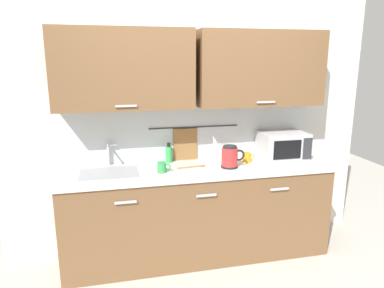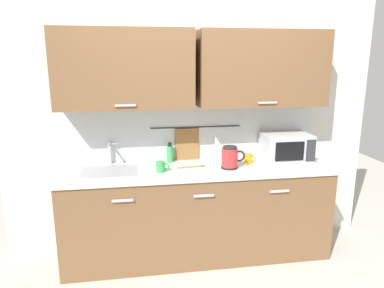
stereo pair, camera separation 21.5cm
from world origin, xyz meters
name	(u,v)px [view 1 (the left image)]	position (x,y,z in m)	size (l,w,h in m)	color
ground	(205,271)	(0.00, 0.00, 0.00)	(8.00, 8.00, 0.00)	#B7B2A8
counter_unit	(197,211)	(-0.01, 0.30, 0.46)	(2.53, 0.64, 0.90)	brown
back_wall_assembly	(192,98)	(0.00, 0.53, 1.52)	(3.70, 0.41, 2.50)	silver
sink_faucet	(109,151)	(-0.81, 0.53, 1.04)	(0.09, 0.17, 0.22)	#B2B5BA
microwave	(283,146)	(0.91, 0.41, 1.04)	(0.46, 0.35, 0.27)	silver
electric_kettle	(230,157)	(0.29, 0.23, 1.00)	(0.23, 0.16, 0.21)	black
dish_soap_bottle	(169,154)	(-0.24, 0.52, 0.99)	(0.06, 0.06, 0.20)	green
mug_near_sink	(162,167)	(-0.35, 0.22, 0.95)	(0.12, 0.08, 0.09)	green
mug_by_kettle	(247,157)	(0.51, 0.36, 0.95)	(0.12, 0.08, 0.09)	orange
wooden_spoon	(195,166)	(-0.02, 0.31, 0.91)	(0.28, 0.06, 0.01)	#9E7042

